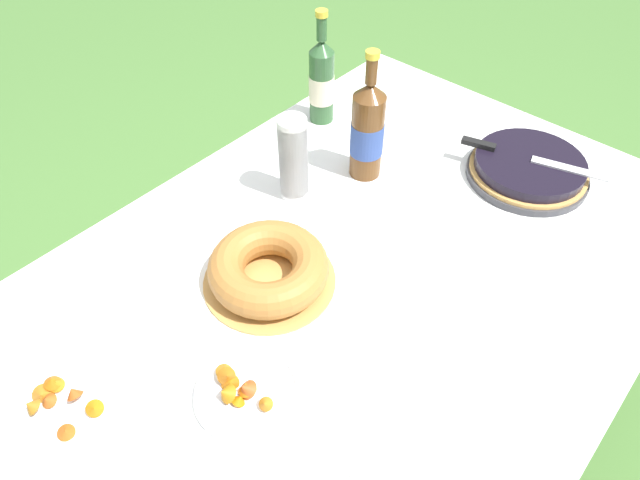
# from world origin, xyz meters

# --- Properties ---
(ground_plane) EXTENTS (16.00, 16.00, 0.00)m
(ground_plane) POSITION_xyz_m (0.00, 0.00, 0.00)
(ground_plane) COLOR #4C7A38
(garden_table) EXTENTS (1.60, 1.14, 0.67)m
(garden_table) POSITION_xyz_m (0.00, 0.00, 0.61)
(garden_table) COLOR brown
(garden_table) RESTS_ON ground_plane
(tablecloth) EXTENTS (1.61, 1.15, 0.10)m
(tablecloth) POSITION_xyz_m (0.00, 0.00, 0.66)
(tablecloth) COLOR white
(tablecloth) RESTS_ON garden_table
(berry_tart) EXTENTS (0.32, 0.32, 0.06)m
(berry_tart) POSITION_xyz_m (0.52, -0.13, 0.70)
(berry_tart) COLOR #38383D
(berry_tart) RESTS_ON tablecloth
(serving_knife) EXTENTS (0.13, 0.37, 0.01)m
(serving_knife) POSITION_xyz_m (0.52, -0.10, 0.73)
(serving_knife) COLOR silver
(serving_knife) RESTS_ON berry_tart
(bundt_cake) EXTENTS (0.29, 0.29, 0.09)m
(bundt_cake) POSITION_xyz_m (-0.18, 0.13, 0.71)
(bundt_cake) COLOR tan
(bundt_cake) RESTS_ON tablecloth
(cup_stack) EXTENTS (0.07, 0.07, 0.23)m
(cup_stack) POSITION_xyz_m (0.07, 0.29, 0.78)
(cup_stack) COLOR white
(cup_stack) RESTS_ON tablecloth
(cider_bottle_green) EXTENTS (0.07, 0.07, 0.33)m
(cider_bottle_green) POSITION_xyz_m (0.37, 0.46, 0.80)
(cider_bottle_green) COLOR #2D562D
(cider_bottle_green) RESTS_ON tablecloth
(cider_bottle_amber) EXTENTS (0.09, 0.09, 0.35)m
(cider_bottle_amber) POSITION_xyz_m (0.26, 0.21, 0.80)
(cider_bottle_amber) COLOR brown
(cider_bottle_amber) RESTS_ON tablecloth
(snack_plate_near) EXTENTS (0.20, 0.20, 0.06)m
(snack_plate_near) POSITION_xyz_m (-0.41, -0.04, 0.68)
(snack_plate_near) COLOR white
(snack_plate_near) RESTS_ON tablecloth
(snack_plate_right) EXTENTS (0.23, 0.23, 0.06)m
(snack_plate_right) POSITION_xyz_m (-0.65, 0.18, 0.68)
(snack_plate_right) COLOR white
(snack_plate_right) RESTS_ON tablecloth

